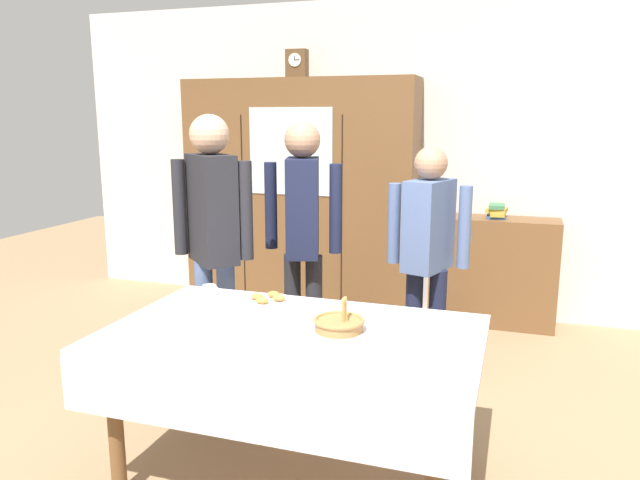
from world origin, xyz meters
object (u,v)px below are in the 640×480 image
Objects in this scene: book_stack at (497,211)px; tea_cup_near_right at (210,291)px; pastry_plate at (268,300)px; person_by_cabinet at (428,244)px; tea_cup_mid_right at (424,351)px; person_beside_shelf at (303,225)px; spoon_mid_left at (303,355)px; bread_basket at (339,324)px; spoon_near_right at (286,328)px; bookshelf_low at (493,271)px; dining_table at (290,354)px; tea_cup_mid_left at (199,334)px; mantel_clock at (297,64)px; wall_cabinet at (300,196)px; person_behind_table_right at (213,228)px.

book_stack reaches higher than tea_cup_near_right.
tea_cup_near_right is at bearing 178.96° from pastry_plate.
pastry_plate is 1.17m from person_by_cabinet.
person_by_cabinet is at bearing 52.80° from pastry_plate.
book_stack is 1.72× the size of tea_cup_mid_right.
person_beside_shelf is at bearing 128.03° from tea_cup_mid_right.
tea_cup_mid_right is at bearing 16.32° from spoon_mid_left.
spoon_mid_left is (-0.64, -2.87, -0.21)m from book_stack.
bread_basket reaches higher than spoon_near_right.
bread_basket is (-0.59, -2.53, -0.17)m from book_stack.
pastry_plate is at bearing -84.21° from person_beside_shelf.
bookshelf_low is 7.79× the size of tea_cup_near_right.
person_by_cabinet is at bearing 79.59° from bread_basket.
tea_cup_near_right is (-1.41, -2.24, -0.18)m from book_stack.
tea_cup_near_right is 1.41m from person_by_cabinet.
bread_basket reaches higher than dining_table.
spoon_near_right is (0.31, 0.26, -0.02)m from tea_cup_mid_left.
spoon_mid_left is (0.43, -0.63, -0.01)m from pastry_plate.
tea_cup_mid_right is 0.46× the size of pastry_plate.
book_stack is at bearing 1.72° from mantel_clock.
spoon_mid_left is at bearing -69.63° from wall_cabinet.
wall_cabinet reaches higher than person_beside_shelf.
spoon_mid_left is at bearing -99.23° from bread_basket.
mantel_clock is at bearing 101.48° from tea_cup_mid_left.
tea_cup_mid_right is 1.61m from person_beside_shelf.
bread_basket is 1.19m from person_behind_table_right.
dining_table is at bearing -32.74° from tea_cup_near_right.
bookshelf_low is at bearing 64.61° from pastry_plate.
pastry_plate is (-0.48, 0.29, -0.02)m from bread_basket.
spoon_near_right is at bearing 124.95° from dining_table.
tea_cup_mid_right is (-0.16, -2.73, 0.33)m from bookshelf_low.
bread_basket is at bearing 11.26° from spoon_near_right.
mantel_clock reaches higher than person_by_cabinet.
person_behind_table_right is (-0.97, 0.63, 0.28)m from bread_basket.
tea_cup_mid_left and tea_cup_near_right have the same top height.
person_beside_shelf reaches higher than dining_table.
dining_table is at bearing -106.58° from book_stack.
spoon_mid_left is (1.07, -2.82, -1.40)m from mantel_clock.
bread_basket is at bearing 155.01° from tea_cup_mid_right.
tea_cup_near_right is at bearing 149.53° from spoon_near_right.
mantel_clock is 1.00× the size of bread_basket.
bookshelf_low is (1.69, 0.05, -0.57)m from wall_cabinet.
person_behind_table_right is (-0.50, 0.34, 0.30)m from pastry_plate.
book_stack is (0.00, 0.00, 0.51)m from bookshelf_low.
pastry_plate is at bearing 148.78° from bread_basket.
wall_cabinet is 7.35× the size of pastry_plate.
spoon_near_right and spoon_mid_left have the same top height.
mantel_clock is 3.02m from spoon_near_right.
bookshelf_low is at bearing 68.12° from tea_cup_mid_left.
spoon_near_right is at bearing -107.75° from book_stack.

